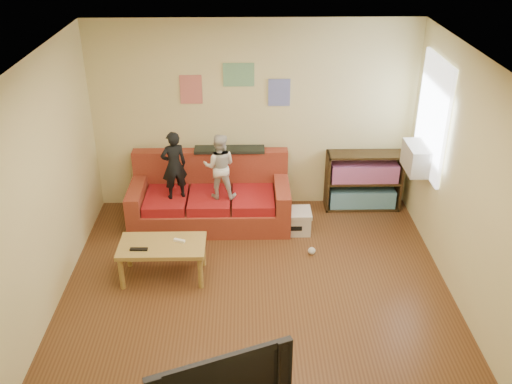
{
  "coord_description": "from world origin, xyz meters",
  "views": [
    {
      "loc": [
        -0.12,
        -5.03,
        4.1
      ],
      "look_at": [
        0.0,
        0.8,
        1.05
      ],
      "focal_mm": 40.0,
      "sensor_mm": 36.0,
      "label": 1
    }
  ],
  "objects_px": {
    "file_box": "(294,221)",
    "child_b": "(219,166)",
    "bookshelf": "(363,184)",
    "television": "(217,380)",
    "child_a": "(174,165)",
    "sofa": "(211,199)",
    "coffee_table": "(162,249)"
  },
  "relations": [
    {
      "from": "sofa",
      "to": "child_a",
      "type": "distance_m",
      "value": 0.78
    },
    {
      "from": "coffee_table",
      "to": "file_box",
      "type": "bearing_deg",
      "value": 31.49
    },
    {
      "from": "coffee_table",
      "to": "child_b",
      "type": "bearing_deg",
      "value": 61.33
    },
    {
      "from": "file_box",
      "to": "child_b",
      "type": "bearing_deg",
      "value": 169.87
    },
    {
      "from": "coffee_table",
      "to": "television",
      "type": "height_order",
      "value": "television"
    },
    {
      "from": "file_box",
      "to": "television",
      "type": "xyz_separation_m",
      "value": [
        -0.88,
        -3.45,
        0.63
      ]
    },
    {
      "from": "child_b",
      "to": "coffee_table",
      "type": "distance_m",
      "value": 1.44
    },
    {
      "from": "child_b",
      "to": "television",
      "type": "bearing_deg",
      "value": 95.44
    },
    {
      "from": "sofa",
      "to": "television",
      "type": "height_order",
      "value": "television"
    },
    {
      "from": "bookshelf",
      "to": "child_a",
      "type": "bearing_deg",
      "value": -169.59
    },
    {
      "from": "file_box",
      "to": "child_a",
      "type": "bearing_deg",
      "value": 173.65
    },
    {
      "from": "bookshelf",
      "to": "file_box",
      "type": "bearing_deg",
      "value": -147.76
    },
    {
      "from": "television",
      "to": "coffee_table",
      "type": "bearing_deg",
      "value": 85.95
    },
    {
      "from": "sofa",
      "to": "child_b",
      "type": "bearing_deg",
      "value": -49.74
    },
    {
      "from": "sofa",
      "to": "coffee_table",
      "type": "xyz_separation_m",
      "value": [
        -0.5,
        -1.36,
        0.07
      ]
    },
    {
      "from": "bookshelf",
      "to": "television",
      "type": "xyz_separation_m",
      "value": [
        -1.93,
        -4.12,
        0.41
      ]
    },
    {
      "from": "coffee_table",
      "to": "child_a",
      "type": "bearing_deg",
      "value": 87.78
    },
    {
      "from": "bookshelf",
      "to": "television",
      "type": "relative_size",
      "value": 0.95
    },
    {
      "from": "child_a",
      "to": "child_b",
      "type": "relative_size",
      "value": 1.05
    },
    {
      "from": "coffee_table",
      "to": "file_box",
      "type": "distance_m",
      "value": 1.94
    },
    {
      "from": "child_a",
      "to": "bookshelf",
      "type": "xyz_separation_m",
      "value": [
        2.64,
        0.49,
        -0.54
      ]
    },
    {
      "from": "child_a",
      "to": "file_box",
      "type": "bearing_deg",
      "value": 152.06
    },
    {
      "from": "child_b",
      "to": "file_box",
      "type": "distance_m",
      "value": 1.25
    },
    {
      "from": "sofa",
      "to": "child_a",
      "type": "xyz_separation_m",
      "value": [
        -0.45,
        -0.17,
        0.61
      ]
    },
    {
      "from": "sofa",
      "to": "bookshelf",
      "type": "relative_size",
      "value": 2.02
    },
    {
      "from": "sofa",
      "to": "bookshelf",
      "type": "xyz_separation_m",
      "value": [
        2.19,
        0.31,
        0.06
      ]
    },
    {
      "from": "coffee_table",
      "to": "television",
      "type": "relative_size",
      "value": 0.89
    },
    {
      "from": "television",
      "to": "file_box",
      "type": "bearing_deg",
      "value": 54.47
    },
    {
      "from": "child_a",
      "to": "child_b",
      "type": "distance_m",
      "value": 0.6
    },
    {
      "from": "file_box",
      "to": "bookshelf",
      "type": "bearing_deg",
      "value": 32.24
    },
    {
      "from": "bookshelf",
      "to": "coffee_table",
      "type": "bearing_deg",
      "value": -148.22
    },
    {
      "from": "sofa",
      "to": "coffee_table",
      "type": "distance_m",
      "value": 1.45
    }
  ]
}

